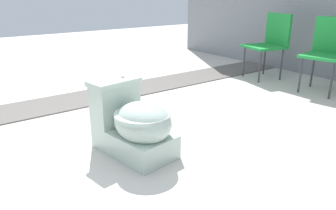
# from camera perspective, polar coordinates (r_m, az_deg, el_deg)

# --- Properties ---
(ground_plane) EXTENTS (14.00, 14.00, 0.00)m
(ground_plane) POSITION_cam_1_polar(r_m,az_deg,el_deg) (2.64, -7.04, -5.73)
(ground_plane) COLOR beige
(gravel_strip) EXTENTS (0.56, 8.00, 0.01)m
(gravel_strip) POSITION_cam_1_polar(r_m,az_deg,el_deg) (3.81, -9.01, 2.22)
(gravel_strip) COLOR #605B56
(gravel_strip) RESTS_ON ground
(toilet) EXTENTS (0.68, 0.47, 0.52)m
(toilet) POSITION_cam_1_polar(r_m,az_deg,el_deg) (2.33, -5.93, -3.31)
(toilet) COLOR #B2C6B7
(toilet) RESTS_ON ground
(folding_chair_left) EXTENTS (0.53, 0.53, 0.83)m
(folding_chair_left) POSITION_cam_1_polar(r_m,az_deg,el_deg) (4.55, 17.46, 10.88)
(folding_chair_left) COLOR #1E8C38
(folding_chair_left) RESTS_ON ground
(folding_chair_middle) EXTENTS (0.51, 0.51, 0.83)m
(folding_chair_middle) POSITION_cam_1_polar(r_m,az_deg,el_deg) (4.15, 26.26, 9.06)
(folding_chair_middle) COLOR #1E8C38
(folding_chair_middle) RESTS_ON ground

